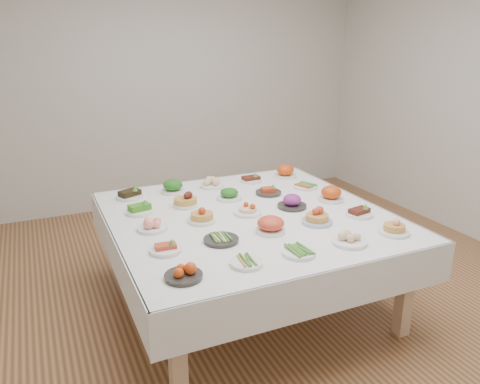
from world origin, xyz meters
name	(u,v)px	position (x,y,z in m)	size (l,w,h in m)	color
room_envelope	(266,63)	(0.00, 0.00, 1.83)	(5.02, 5.02, 2.81)	#A26B43
display_table	(248,223)	(-0.20, -0.13, 0.68)	(2.01, 2.01, 0.75)	white
dish_0	(183,272)	(-0.93, -0.86, 0.79)	(0.21, 0.21, 0.09)	#2B2926
dish_1	(247,262)	(-0.55, -0.86, 0.77)	(0.19, 0.19, 0.05)	white
dish_2	(299,251)	(-0.21, -0.87, 0.77)	(0.20, 0.20, 0.05)	white
dish_3	(349,238)	(0.17, -0.86, 0.78)	(0.22, 0.22, 0.09)	white
dish_4	(394,227)	(0.54, -0.86, 0.80)	(0.20, 0.20, 0.11)	white
dish_5	(166,247)	(-0.93, -0.50, 0.78)	(0.20, 0.20, 0.08)	white
dish_6	(221,239)	(-0.57, -0.50, 0.77)	(0.23, 0.23, 0.05)	#2B2926
dish_7	(271,224)	(-0.20, -0.49, 0.81)	(0.20, 0.20, 0.12)	white
dish_8	(317,214)	(0.17, -0.49, 0.82)	(0.23, 0.22, 0.14)	#4C66B2
dish_9	(359,211)	(0.54, -0.49, 0.79)	(0.20, 0.20, 0.09)	white
dish_10	(152,224)	(-0.92, -0.12, 0.79)	(0.21, 0.21, 0.09)	white
dish_11	(202,214)	(-0.56, -0.13, 0.81)	(0.20, 0.20, 0.13)	white
dish_12	(248,208)	(-0.20, -0.12, 0.80)	(0.20, 0.20, 0.11)	white
dish_13	(292,201)	(0.17, -0.14, 0.80)	(0.22, 0.22, 0.12)	#2B2926
dish_14	(331,193)	(0.54, -0.12, 0.81)	(0.21, 0.21, 0.13)	white
dish_15	(140,208)	(-0.93, 0.23, 0.79)	(0.21, 0.21, 0.09)	white
dish_16	(185,199)	(-0.57, 0.23, 0.81)	(0.20, 0.19, 0.13)	white
dish_17	(229,193)	(-0.19, 0.25, 0.80)	(0.20, 0.20, 0.12)	white
dish_18	(268,191)	(0.16, 0.23, 0.78)	(0.21, 0.21, 0.09)	#2B2926
dish_19	(306,186)	(0.53, 0.24, 0.77)	(0.20, 0.20, 0.05)	white
dish_20	(130,193)	(-0.92, 0.61, 0.79)	(0.21, 0.21, 0.10)	white
dish_21	(173,187)	(-0.56, 0.60, 0.80)	(0.20, 0.20, 0.11)	white
dish_22	(212,182)	(-0.20, 0.61, 0.80)	(0.21, 0.21, 0.10)	white
dish_23	(251,178)	(0.18, 0.61, 0.78)	(0.19, 0.19, 0.08)	white
dish_24	(285,172)	(0.54, 0.61, 0.80)	(0.21, 0.21, 0.12)	white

